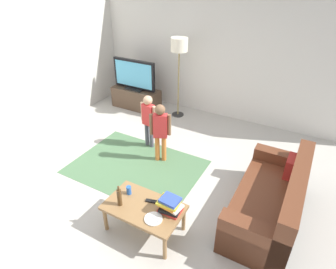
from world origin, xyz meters
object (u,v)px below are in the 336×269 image
(couch, at_px, (273,203))
(child_near_tv, at_px, (148,117))
(soda_can, at_px, (129,190))
(tv, at_px, (134,75))
(floor_lamp, at_px, (179,49))
(coffee_table, at_px, (144,209))
(plate, at_px, (153,219))
(child_center, at_px, (160,128))
(tv_stand, at_px, (136,99))
(tv_remote, at_px, (152,201))
(book_stack, at_px, (170,205))
(bottle, at_px, (119,197))

(couch, height_order, child_near_tv, child_near_tv)
(child_near_tv, height_order, soda_can, child_near_tv)
(tv, height_order, floor_lamp, floor_lamp)
(coffee_table, distance_m, plate, 0.26)
(floor_lamp, xyz_separation_m, coffee_table, (1.18, -3.21, -1.17))
(child_center, bearing_deg, tv, 136.12)
(couch, xyz_separation_m, child_center, (-2.03, 0.44, 0.37))
(tv_stand, height_order, tv_remote, tv_stand)
(child_near_tv, relative_size, tv_remote, 6.22)
(tv_stand, distance_m, child_center, 2.33)
(tv, relative_size, soda_can, 9.17)
(tv_stand, relative_size, plate, 5.45)
(tv_remote, bearing_deg, book_stack, -20.49)
(bottle, xyz_separation_m, plate, (0.50, 0.00, -0.12))
(bottle, relative_size, plate, 1.38)
(child_center, relative_size, soda_can, 9.19)
(tv_stand, relative_size, child_near_tv, 1.14)
(tv_stand, height_order, floor_lamp, floor_lamp)
(tv_stand, xyz_separation_m, coffee_table, (2.26, -3.06, 0.13))
(couch, height_order, child_center, child_center)
(couch, relative_size, book_stack, 5.98)
(coffee_table, bearing_deg, tv_remote, 67.38)
(floor_lamp, bearing_deg, tv_stand, -171.98)
(tv, bearing_deg, book_stack, -48.74)
(bottle, bearing_deg, book_stack, 19.54)
(couch, xyz_separation_m, child_near_tv, (-2.47, 0.74, 0.35))
(soda_can, bearing_deg, coffee_table, -18.43)
(child_center, xyz_separation_m, book_stack, (0.94, -1.37, -0.14))
(tv, bearing_deg, floor_lamp, 9.10)
(tv_stand, relative_size, floor_lamp, 0.67)
(tv, xyz_separation_m, bottle, (1.98, -3.16, -0.30))
(child_center, bearing_deg, book_stack, -55.42)
(coffee_table, relative_size, book_stack, 3.32)
(tv, bearing_deg, child_near_tv, -46.65)
(floor_lamp, relative_size, soda_can, 14.83)
(floor_lamp, relative_size, coffee_table, 1.78)
(tv_remote, bearing_deg, child_near_tv, 108.44)
(child_near_tv, bearing_deg, book_stack, -50.44)
(plate, bearing_deg, child_center, 117.86)
(tv_stand, height_order, child_near_tv, child_near_tv)
(tv_remote, bearing_deg, child_center, 101.01)
(book_stack, relative_size, bottle, 0.99)
(bottle, bearing_deg, coffee_table, 23.20)
(plate, bearing_deg, book_stack, 63.74)
(tv, xyz_separation_m, plate, (2.48, -3.16, -0.42))
(child_center, xyz_separation_m, plate, (0.84, -1.58, -0.24))
(child_near_tv, xyz_separation_m, plate, (1.27, -1.88, -0.21))
(book_stack, bearing_deg, bottle, -160.46)
(child_center, bearing_deg, coffee_table, -67.15)
(book_stack, xyz_separation_m, bottle, (-0.61, -0.22, 0.03))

